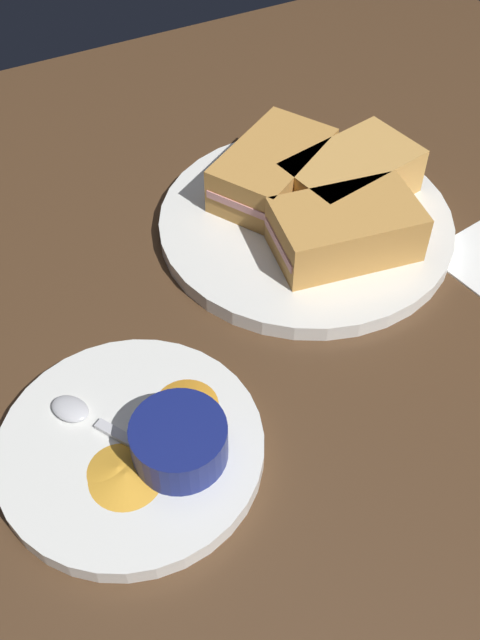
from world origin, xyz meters
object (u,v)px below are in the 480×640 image
object	(u,v)px
sandwich_half_near	(346,229)
spoon_by_dark_ramekin	(284,216)
sandwich_half_extra	(273,170)
spoon_by_gravy_ramekin	(83,414)
ramekin_dark_sauce	(275,166)
plate_sandwich_main	(305,224)
ramekin_light_gravy	(179,440)
sandwich_half_far	(351,177)
plate_chips_companion	(131,448)

from	to	relation	value
sandwich_half_near	spoon_by_dark_ramekin	size ratio (longest dim) A/B	1.45
sandwich_half_extra	spoon_by_gravy_ramekin	bearing A→B (deg)	34.49
ramekin_dark_sauce	spoon_by_dark_ramekin	world-z (taller)	ramekin_dark_sauce
plate_sandwich_main	sandwich_half_near	size ratio (longest dim) A/B	2.03
sandwich_half_near	sandwich_half_extra	size ratio (longest dim) A/B	0.94
ramekin_light_gravy	spoon_by_gravy_ramekin	size ratio (longest dim) A/B	0.78
sandwich_half_near	spoon_by_dark_ramekin	world-z (taller)	sandwich_half_near
plate_sandwich_main	ramekin_light_gravy	size ratio (longest dim) A/B	4.04
ramekin_light_gravy	plate_sandwich_main	bearing A→B (deg)	-138.87
sandwich_half_extra	ramekin_dark_sauce	bearing A→B (deg)	-128.21
sandwich_half_extra	spoon_by_dark_ramekin	distance (cm)	5.17
sandwich_half_far	plate_chips_companion	xyz separation A→B (cm)	(30.00, 17.20, -3.20)
sandwich_half_extra	spoon_by_gravy_ramekin	world-z (taller)	sandwich_half_extra
sandwich_half_near	sandwich_half_far	distance (cm)	7.74
ramekin_dark_sauce	sandwich_half_near	bearing A→B (deg)	94.43
ramekin_light_gravy	plate_chips_companion	bearing A→B (deg)	-39.81
sandwich_half_far	spoon_by_gravy_ramekin	size ratio (longest dim) A/B	1.57
plate_chips_companion	ramekin_dark_sauce	bearing A→B (deg)	-137.15
plate_sandwich_main	ramekin_light_gravy	distance (cm)	28.76
sandwich_half_near	spoon_by_gravy_ramekin	world-z (taller)	sandwich_half_near
sandwich_half_extra	ramekin_dark_sauce	world-z (taller)	sandwich_half_extra
plate_sandwich_main	ramekin_dark_sauce	bearing A→B (deg)	-89.69
sandwich_half_extra	ramekin_light_gravy	xyz separation A→B (cm)	(20.69, 24.24, -0.61)
ramekin_dark_sauce	ramekin_light_gravy	world-z (taller)	same
plate_chips_companion	plate_sandwich_main	bearing A→B (deg)	-146.45
plate_sandwich_main	sandwich_half_far	xyz separation A→B (cm)	(-5.40, -0.88, 3.20)
sandwich_half_near	plate_chips_companion	distance (cm)	27.91
spoon_by_dark_ramekin	spoon_by_gravy_ramekin	world-z (taller)	same
sandwich_half_extra	plate_chips_companion	distance (cm)	32.32
sandwich_half_far	spoon_by_dark_ramekin	world-z (taller)	sandwich_half_far
ramekin_dark_sauce	ramekin_light_gravy	distance (cm)	33.24
ramekin_light_gravy	sandwich_half_extra	bearing A→B (deg)	-130.48
spoon_by_dark_ramekin	plate_chips_companion	xyz separation A→B (cm)	(22.59, 17.10, -1.16)
ramekin_light_gravy	spoon_by_gravy_ramekin	xyz separation A→B (cm)	(5.41, -6.31, -1.42)
spoon_by_gravy_ramekin	plate_chips_companion	bearing A→B (deg)	122.12
plate_chips_companion	ramekin_light_gravy	size ratio (longest dim) A/B	2.83
ramekin_dark_sauce	plate_sandwich_main	bearing A→B (deg)	90.31
sandwich_half_far	spoon_by_gravy_ramekin	bearing A→B (deg)	22.50
spoon_by_dark_ramekin	sandwich_half_near	bearing A→B (deg)	115.12
sandwich_half_extra	sandwich_half_near	bearing A→B (deg)	99.31
sandwich_half_extra	ramekin_dark_sauce	xyz separation A→B (cm)	(-0.85, -1.08, -0.58)
sandwich_half_extra	spoon_by_dark_ramekin	xyz separation A→B (cm)	(1.13, 4.62, -2.04)
plate_sandwich_main	sandwich_half_extra	world-z (taller)	sandwich_half_extra
sandwich_half_extra	ramekin_light_gravy	distance (cm)	31.87
plate_sandwich_main	sandwich_half_extra	size ratio (longest dim) A/B	1.91
sandwich_half_near	sandwich_half_extra	bearing A→B (deg)	-80.69
ramekin_light_gravy	spoon_by_gravy_ramekin	world-z (taller)	ramekin_light_gravy
plate_sandwich_main	ramekin_light_gravy	world-z (taller)	ramekin_light_gravy
sandwich_half_near	ramekin_dark_sauce	world-z (taller)	sandwich_half_near
spoon_by_dark_ramekin	ramekin_light_gravy	xyz separation A→B (cm)	(19.56, 19.62, 1.42)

